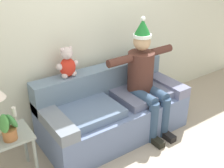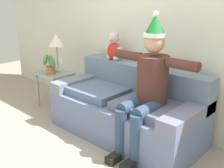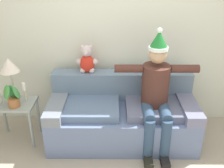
% 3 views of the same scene
% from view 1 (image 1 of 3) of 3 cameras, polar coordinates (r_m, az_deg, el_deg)
% --- Properties ---
extents(back_wall, '(7.00, 0.10, 2.70)m').
position_cam_1_polar(back_wall, '(3.72, -4.65, 11.63)').
color(back_wall, silver).
rests_on(back_wall, ground_plane).
extents(couch, '(1.90, 0.87, 0.85)m').
position_cam_1_polar(couch, '(3.71, 0.03, -5.32)').
color(couch, slate).
rests_on(couch, ground_plane).
extents(person_seated, '(1.02, 0.77, 1.54)m').
position_cam_1_polar(person_seated, '(3.61, 6.80, 1.56)').
color(person_seated, '#4C2A23').
rests_on(person_seated, ground_plane).
extents(teddy_bear, '(0.29, 0.17, 0.38)m').
position_cam_1_polar(teddy_bear, '(3.40, -9.08, 4.15)').
color(teddy_bear, red).
rests_on(teddy_bear, couch).
extents(side_table, '(0.53, 0.40, 0.57)m').
position_cam_1_polar(side_table, '(3.12, -20.95, -11.39)').
color(side_table, '#929C97').
rests_on(side_table, ground_plane).
extents(potted_plant, '(0.23, 0.22, 0.32)m').
position_cam_1_polar(potted_plant, '(2.92, -20.44, -8.26)').
color(potted_plant, '#A46336').
rests_on(potted_plant, side_table).
extents(candle_short, '(0.04, 0.04, 0.26)m').
position_cam_1_polar(candle_short, '(3.03, -19.28, -6.06)').
color(candle_short, beige).
rests_on(candle_short, side_table).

